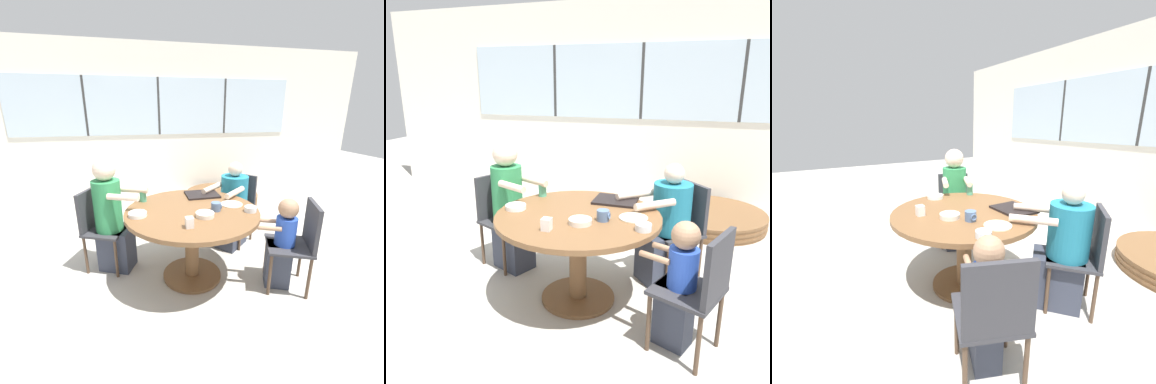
# 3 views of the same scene
# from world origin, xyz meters

# --- Properties ---
(ground_plane) EXTENTS (16.00, 16.00, 0.00)m
(ground_plane) POSITION_xyz_m (0.00, 0.00, 0.00)
(ground_plane) COLOR #B2ADA3
(wall_back_with_windows) EXTENTS (8.40, 0.08, 2.80)m
(wall_back_with_windows) POSITION_xyz_m (0.00, 2.87, 1.42)
(wall_back_with_windows) COLOR white
(wall_back_with_windows) RESTS_ON ground_plane
(dining_table) EXTENTS (1.29, 1.29, 0.74)m
(dining_table) POSITION_xyz_m (0.00, 0.00, 0.58)
(dining_table) COLOR brown
(dining_table) RESTS_ON ground_plane
(chair_for_woman_green_shirt) EXTENTS (0.56, 0.56, 0.87)m
(chair_for_woman_green_shirt) POSITION_xyz_m (0.76, 0.67, 0.52)
(chair_for_woman_green_shirt) COLOR #333338
(chair_for_woman_green_shirt) RESTS_ON ground_plane
(chair_for_man_blue_shirt) EXTENTS (0.53, 0.53, 0.87)m
(chair_for_man_blue_shirt) POSITION_xyz_m (-0.93, 0.41, 0.52)
(chair_for_man_blue_shirt) COLOR #333338
(chair_for_man_blue_shirt) RESTS_ON ground_plane
(chair_for_toddler) EXTENTS (0.52, 0.52, 0.87)m
(chair_for_toddler) POSITION_xyz_m (0.94, -0.38, 0.52)
(chair_for_toddler) COLOR #333338
(chair_for_toddler) RESTS_ON ground_plane
(person_woman_green_shirt) EXTENTS (0.66, 0.64, 1.07)m
(person_woman_green_shirt) POSITION_xyz_m (0.64, 0.55, 0.47)
(person_woman_green_shirt) COLOR #333847
(person_woman_green_shirt) RESTS_ON ground_plane
(person_man_blue_shirt) EXTENTS (0.58, 0.46, 1.21)m
(person_man_blue_shirt) POSITION_xyz_m (-0.78, 0.34, 0.57)
(person_man_blue_shirt) COLOR #333847
(person_man_blue_shirt) RESTS_ON ground_plane
(person_toddler) EXTENTS (0.39, 0.31, 0.90)m
(person_toddler) POSITION_xyz_m (0.80, -0.32, 0.44)
(person_toddler) COLOR #333847
(person_toddler) RESTS_ON ground_plane
(food_tray_dark) EXTENTS (0.36, 0.29, 0.02)m
(food_tray_dark) POSITION_xyz_m (0.21, 0.40, 0.75)
(food_tray_dark) COLOR black
(food_tray_dark) RESTS_ON dining_table
(coffee_mug) EXTENTS (0.10, 0.09, 0.08)m
(coffee_mug) POSITION_xyz_m (0.22, -0.07, 0.78)
(coffee_mug) COLOR slate
(coffee_mug) RESTS_ON dining_table
(sippy_cup) EXTENTS (0.07, 0.07, 0.16)m
(sippy_cup) POSITION_xyz_m (-0.45, 0.34, 0.82)
(sippy_cup) COLOR #4CA57F
(sippy_cup) RESTS_ON dining_table
(milk_carton_small) EXTENTS (0.06, 0.06, 0.09)m
(milk_carton_small) POSITION_xyz_m (-0.11, -0.37, 0.79)
(milk_carton_small) COLOR silver
(milk_carton_small) RESTS_ON dining_table
(bowl_white_shallow) EXTENTS (0.11, 0.11, 0.05)m
(bowl_white_shallow) POSITION_xyz_m (0.53, -0.16, 0.77)
(bowl_white_shallow) COLOR silver
(bowl_white_shallow) RESTS_ON dining_table
(bowl_cereal) EXTENTS (0.17, 0.17, 0.04)m
(bowl_cereal) POSITION_xyz_m (-0.51, -0.04, 0.76)
(bowl_cereal) COLOR white
(bowl_cereal) RESTS_ON dining_table
(bowl_fruit) EXTENTS (0.17, 0.17, 0.04)m
(bowl_fruit) POSITION_xyz_m (0.08, -0.18, 0.76)
(bowl_fruit) COLOR silver
(bowl_fruit) RESTS_ON dining_table
(plate_tortillas) EXTENTS (0.22, 0.22, 0.01)m
(plate_tortillas) POSITION_xyz_m (0.42, 0.05, 0.75)
(plate_tortillas) COLOR beige
(plate_tortillas) RESTS_ON dining_table
(folded_table_stack) EXTENTS (1.32, 1.32, 0.18)m
(folded_table_stack) POSITION_xyz_m (1.04, 2.08, 0.09)
(folded_table_stack) COLOR brown
(folded_table_stack) RESTS_ON ground_plane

